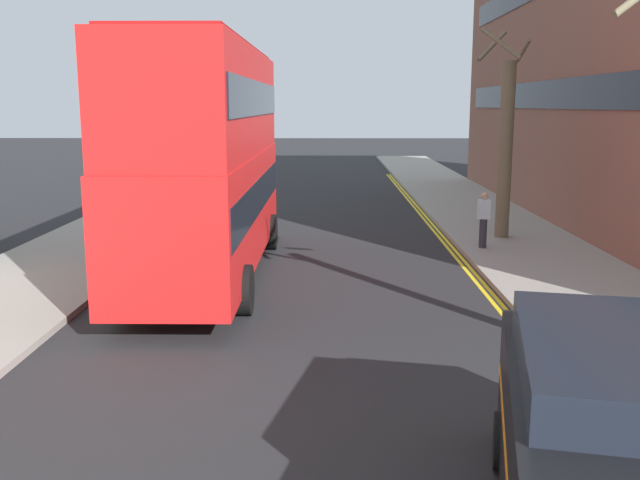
{
  "coord_description": "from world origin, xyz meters",
  "views": [
    {
      "loc": [
        0.67,
        -1.7,
        4.24
      ],
      "look_at": [
        0.5,
        11.0,
        1.8
      ],
      "focal_mm": 39.62,
      "sensor_mm": 36.0,
      "label": 1
    }
  ],
  "objects": [
    {
      "name": "sidewalk_right",
      "position": [
        6.5,
        16.0,
        0.07
      ],
      "size": [
        4.0,
        80.0,
        0.14
      ],
      "primitive_type": "cube",
      "color": "gray",
      "rests_on": "ground"
    },
    {
      "name": "sidewalk_left",
      "position": [
        -6.5,
        16.0,
        0.07
      ],
      "size": [
        4.0,
        80.0,
        0.14
      ],
      "primitive_type": "cube",
      "color": "gray",
      "rests_on": "ground"
    },
    {
      "name": "kerb_line_outer",
      "position": [
        4.4,
        14.0,
        0.0
      ],
      "size": [
        0.1,
        56.0,
        0.01
      ],
      "primitive_type": "cube",
      "color": "yellow",
      "rests_on": "ground"
    },
    {
      "name": "kerb_line_inner",
      "position": [
        4.24,
        14.0,
        0.0
      ],
      "size": [
        0.1,
        56.0,
        0.01
      ],
      "primitive_type": "cube",
      "color": "yellow",
      "rests_on": "ground"
    },
    {
      "name": "double_decker_bus_away",
      "position": [
        -2.31,
        15.58,
        3.03
      ],
      "size": [
        2.81,
        10.81,
        5.64
      ],
      "color": "red",
      "rests_on": "ground"
    },
    {
      "name": "taxi_minivan",
      "position": [
        3.28,
        4.33,
        1.07
      ],
      "size": [
        2.84,
        5.1,
        2.12
      ],
      "color": "black",
      "rests_on": "ground"
    },
    {
      "name": "pedestrian_far",
      "position": [
        5.15,
        18.54,
        0.99
      ],
      "size": [
        0.34,
        0.22,
        1.62
      ],
      "color": "#2D2D38",
      "rests_on": "sidewalk_right"
    },
    {
      "name": "street_tree_mid",
      "position": [
        6.09,
        20.25,
        3.02
      ],
      "size": [
        1.52,
        1.97,
        6.37
      ],
      "color": "#6B6047",
      "rests_on": "sidewalk_right"
    }
  ]
}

